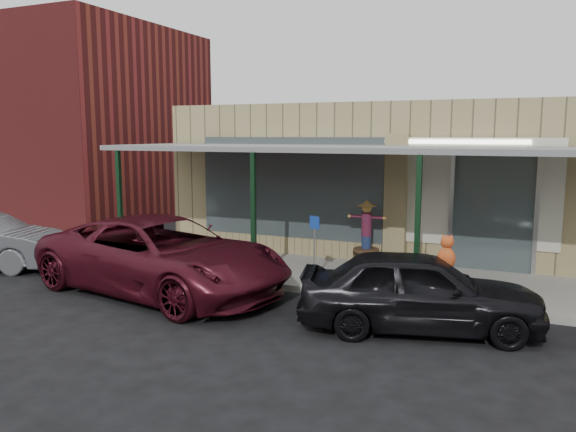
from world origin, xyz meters
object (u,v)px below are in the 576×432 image
at_px(barrel_pumpkin, 219,251).
at_px(parked_sedan, 419,290).
at_px(barrel_scarecrow, 366,243).
at_px(car_maroon, 162,255).
at_px(handicap_sign, 314,238).

bearing_deg(barrel_pumpkin, parked_sedan, -26.43).
xyz_separation_m(barrel_scarecrow, parked_sedan, (2.01, -3.79, 0.01)).
bearing_deg(car_maroon, barrel_pumpkin, 13.97).
distance_m(handicap_sign, car_maroon, 3.38).
distance_m(parked_sedan, car_maroon, 5.49).
height_order(barrel_scarecrow, car_maroon, barrel_scarecrow).
height_order(barrel_scarecrow, parked_sedan, barrel_scarecrow).
distance_m(barrel_pumpkin, parked_sedan, 6.31).
relative_size(barrel_pumpkin, parked_sedan, 0.14).
bearing_deg(car_maroon, barrel_scarecrow, -33.26).
height_order(handicap_sign, car_maroon, car_maroon).
xyz_separation_m(barrel_scarecrow, handicap_sign, (-0.75, -1.64, 0.35)).
relative_size(barrel_scarecrow, handicap_sign, 1.16).
relative_size(barrel_pumpkin, car_maroon, 0.11).
bearing_deg(handicap_sign, barrel_scarecrow, 89.56).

